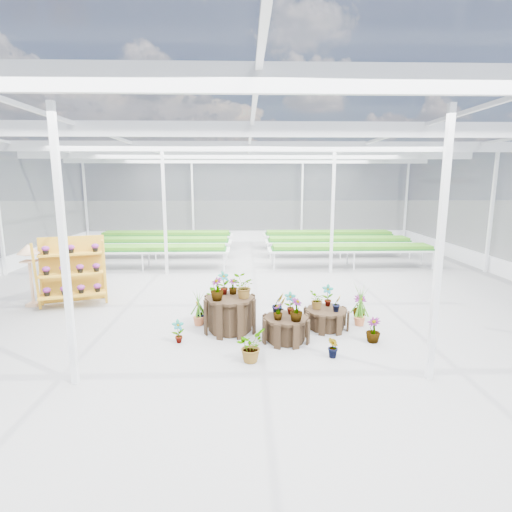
{
  "coord_description": "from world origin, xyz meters",
  "views": [
    {
      "loc": [
        -0.14,
        -10.27,
        3.33
      ],
      "look_at": [
        0.15,
        0.54,
        1.3
      ],
      "focal_mm": 28.0,
      "sensor_mm": 36.0,
      "label": 1
    }
  ],
  "objects_px": {
    "plinth_tall": "(230,314)",
    "bird_table": "(31,275)",
    "plinth_mid": "(286,329)",
    "shelf_rack": "(72,272)",
    "plinth_low": "(326,319)"
  },
  "relations": [
    {
      "from": "shelf_rack",
      "to": "bird_table",
      "type": "relative_size",
      "value": 1.08
    },
    {
      "from": "plinth_mid",
      "to": "plinth_low",
      "type": "distance_m",
      "value": 1.22
    },
    {
      "from": "plinth_tall",
      "to": "plinth_low",
      "type": "relative_size",
      "value": 1.16
    },
    {
      "from": "plinth_tall",
      "to": "plinth_mid",
      "type": "xyz_separation_m",
      "value": [
        1.2,
        -0.6,
        -0.13
      ]
    },
    {
      "from": "shelf_rack",
      "to": "plinth_tall",
      "type": "bearing_deg",
      "value": -43.97
    },
    {
      "from": "plinth_tall",
      "to": "plinth_mid",
      "type": "distance_m",
      "value": 1.35
    },
    {
      "from": "plinth_mid",
      "to": "bird_table",
      "type": "xyz_separation_m",
      "value": [
        -6.6,
        2.58,
        0.59
      ]
    },
    {
      "from": "plinth_mid",
      "to": "shelf_rack",
      "type": "bearing_deg",
      "value": 154.36
    },
    {
      "from": "plinth_low",
      "to": "shelf_rack",
      "type": "bearing_deg",
      "value": 163.34
    },
    {
      "from": "plinth_tall",
      "to": "shelf_rack",
      "type": "height_order",
      "value": "shelf_rack"
    },
    {
      "from": "plinth_tall",
      "to": "bird_table",
      "type": "height_order",
      "value": "bird_table"
    },
    {
      "from": "bird_table",
      "to": "plinth_tall",
      "type": "bearing_deg",
      "value": -37.63
    },
    {
      "from": "plinth_mid",
      "to": "shelf_rack",
      "type": "distance_m",
      "value": 6.17
    },
    {
      "from": "shelf_rack",
      "to": "plinth_mid",
      "type": "bearing_deg",
      "value": -44.23
    },
    {
      "from": "plinth_tall",
      "to": "shelf_rack",
      "type": "xyz_separation_m",
      "value": [
        -4.33,
        2.05,
        0.53
      ]
    }
  ]
}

